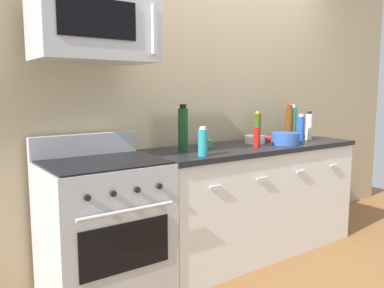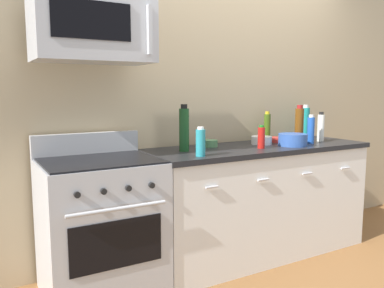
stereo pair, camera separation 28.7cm
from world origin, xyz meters
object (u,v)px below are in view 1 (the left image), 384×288
bowl_green_glaze (205,143)px  range_oven (104,229)px  bottle_dish_soap (203,142)px  bottle_sparkling_teal (293,122)px  microwave (95,29)px  bottle_hot_sauce_red (257,137)px  bottle_soda_blue (301,129)px  bottle_olive_oil (258,126)px  bowl_blue_mixing (285,138)px  bottle_wine_amber (289,124)px  bowl_red_small (268,138)px  bowl_white_ceramic (255,139)px  bottle_vinegar_white (309,126)px  bottle_wine_green (183,129)px

bowl_green_glaze → range_oven: bearing=-171.1°
range_oven → bottle_dish_soap: (0.65, -0.22, 0.55)m
bottle_dish_soap → bottle_sparkling_teal: bearing=15.9°
microwave → bowl_green_glaze: size_ratio=5.65×
bottle_hot_sauce_red → bottle_soda_blue: size_ratio=0.74×
bottle_olive_oil → bowl_blue_mixing: size_ratio=1.13×
bottle_wine_amber → bowl_red_small: 0.23m
range_oven → bottle_sparkling_teal: 2.15m
bowl_blue_mixing → bottle_soda_blue: bearing=9.1°
bottle_sparkling_teal → microwave: bearing=-176.1°
bowl_white_ceramic → bowl_red_small: 0.22m
microwave → bottle_hot_sauce_red: 1.47m
bottle_olive_oil → bowl_red_small: bottle_olive_oil is taller
bottle_vinegar_white → bottle_hot_sauce_red: bearing=-173.7°
range_oven → bowl_green_glaze: 1.08m
bottle_sparkling_teal → bowl_red_small: (-0.42, -0.07, -0.13)m
microwave → bowl_white_ceramic: microwave is taller
microwave → bowl_red_small: bearing=2.3°
microwave → bowl_blue_mixing: 1.77m
bottle_sparkling_teal → bowl_blue_mixing: bottle_sparkling_teal is taller
bowl_green_glaze → bottle_wine_green: bearing=-160.3°
range_oven → bottle_olive_oil: 1.74m
bottle_olive_oil → microwave: bearing=-173.4°
bowl_green_glaze → bowl_white_ceramic: (0.47, -0.09, 0.01)m
bottle_vinegar_white → bowl_green_glaze: bearing=169.6°
bottle_wine_green → bottle_hot_sauce_red: bearing=-16.0°
range_oven → bowl_blue_mixing: 1.66m
range_oven → bottle_wine_amber: (1.79, 0.00, 0.61)m
range_oven → bowl_white_ceramic: (1.42, 0.06, 0.49)m
microwave → bottle_wine_amber: microwave is taller
bottle_vinegar_white → bottle_olive_oil: size_ratio=0.99×
bowl_green_glaze → bowl_white_ceramic: bowl_white_ceramic is taller
microwave → bottle_vinegar_white: size_ratio=2.83×
microwave → bowl_green_glaze: microwave is taller
bottle_hot_sauce_red → bowl_green_glaze: bottle_hot_sauce_red is taller
range_oven → bowl_red_small: bearing=3.9°
range_oven → bowl_red_small: (1.64, 0.11, 0.47)m
bowl_red_small → bottle_dish_soap: bearing=-161.6°
bottle_vinegar_white → bottle_soda_blue: (-0.19, -0.06, -0.01)m
range_oven → microwave: (0.00, 0.04, 1.28)m
microwave → bottle_soda_blue: size_ratio=3.01×
bottle_wine_amber → bowl_green_glaze: bottle_wine_amber is taller
range_oven → microwave: size_ratio=1.44×
bottle_wine_green → bowl_red_small: bottle_wine_green is taller
bottle_wine_amber → bottle_soda_blue: (0.03, -0.11, -0.04)m
bowl_red_small → bowl_white_ceramic: bearing=-166.8°
bottle_wine_green → bowl_blue_mixing: size_ratio=1.50×
microwave → bowl_white_ceramic: bearing=0.7°
bottle_hot_sauce_red → bottle_wine_green: bearing=164.0°
microwave → bowl_blue_mixing: size_ratio=3.18×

